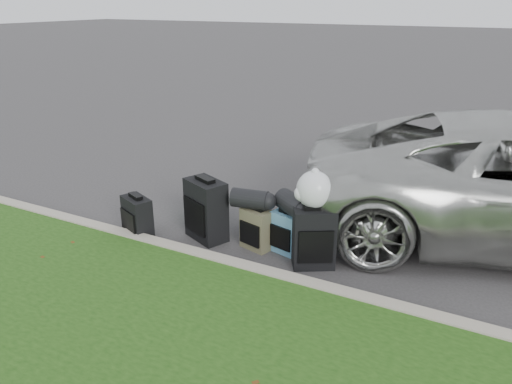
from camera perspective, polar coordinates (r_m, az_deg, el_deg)
The scene contains 12 objects.
ground at distance 6.88m, azimuth -0.05°, elevation -4.95°, with size 120.00×120.00×0.00m, color #383535.
curb at distance 6.08m, azimuth -4.52°, elevation -7.96°, with size 120.00×0.18×0.15m, color #9E937F.
suitcase_small_black at distance 6.91m, azimuth -13.39°, elevation -2.86°, with size 0.45×0.25×0.57m, color black.
suitcase_large_black_left at distance 6.67m, azimuth -5.72°, elevation -2.05°, with size 0.57×0.34×0.82m, color black.
suitcase_olive at distance 6.43m, azimuth 0.09°, elevation -4.24°, with size 0.39×0.24×0.54m, color #45422D.
suitcase_teal at distance 6.34m, azimuth 3.50°, elevation -4.66°, with size 0.38×0.22×0.54m, color teal.
suitcase_large_black_right at distance 6.01m, azimuth 6.64°, elevation -5.24°, with size 0.50×0.30×0.74m, color black.
tote_green at distance 7.43m, azimuth -6.14°, elevation -1.47°, with size 0.33×0.26×0.37m, color #1C8143.
tote_navy at distance 7.01m, azimuth -0.42°, elevation -3.24°, with size 0.25×0.20×0.27m, color #15254C.
duffel_left at distance 6.32m, azimuth -0.71°, elevation -0.81°, with size 0.25×0.25×0.47m, color black.
duffel_right at distance 6.15m, azimuth 4.21°, elevation -1.41°, with size 0.27×0.27×0.48m, color black.
trash_bag at distance 5.84m, azimuth 6.69°, elevation 0.27°, with size 0.43×0.43×0.43m, color white.
Camera 1 is at (2.90, -5.45, 3.03)m, focal length 35.00 mm.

